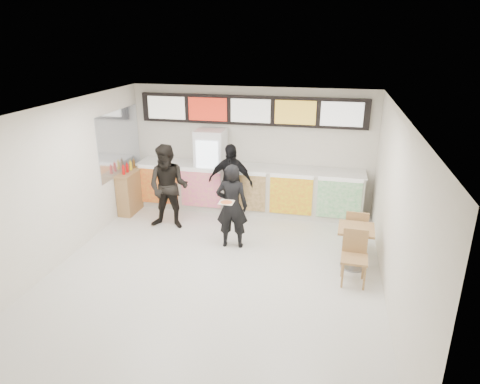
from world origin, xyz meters
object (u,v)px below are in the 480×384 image
(service_counter, at_px, (248,189))
(condiment_ledge, at_px, (130,191))
(customer_main, at_px, (232,206))
(customer_mid, at_px, (230,182))
(cafe_table, at_px, (355,240))
(customer_left, at_px, (169,187))
(drinks_fridge, at_px, (211,170))

(service_counter, xyz_separation_m, condiment_ledge, (-2.82, -0.66, -0.04))
(service_counter, height_order, condiment_ledge, condiment_ledge)
(customer_main, height_order, customer_mid, customer_mid)
(cafe_table, bearing_deg, condiment_ledge, 165.63)
(condiment_ledge, bearing_deg, cafe_table, -17.07)
(service_counter, xyz_separation_m, customer_left, (-1.54, -1.34, 0.39))
(customer_mid, distance_m, cafe_table, 3.30)
(customer_main, distance_m, customer_left, 1.71)
(cafe_table, relative_size, condiment_ledge, 1.35)
(service_counter, bearing_deg, condiment_ledge, -166.78)
(service_counter, relative_size, condiment_ledge, 4.50)
(drinks_fridge, bearing_deg, service_counter, -0.99)
(customer_left, bearing_deg, customer_mid, 29.67)
(customer_main, height_order, cafe_table, customer_main)
(drinks_fridge, relative_size, cafe_table, 1.20)
(drinks_fridge, xyz_separation_m, condiment_ledge, (-1.89, -0.68, -0.47))
(service_counter, height_order, customer_main, customer_main)
(customer_main, height_order, customer_left, customer_left)
(customer_mid, bearing_deg, customer_main, -70.12)
(drinks_fridge, height_order, condiment_ledge, drinks_fridge)
(customer_left, distance_m, cafe_table, 4.17)
(cafe_table, bearing_deg, customer_mid, 151.36)
(drinks_fridge, height_order, customer_main, drinks_fridge)
(drinks_fridge, distance_m, cafe_table, 4.16)
(customer_mid, height_order, cafe_table, customer_mid)
(drinks_fridge, relative_size, condiment_ledge, 1.62)
(customer_mid, distance_m, condiment_ledge, 2.55)
(drinks_fridge, relative_size, customer_main, 1.12)
(customer_mid, relative_size, condiment_ledge, 1.49)
(drinks_fridge, height_order, cafe_table, drinks_fridge)
(drinks_fridge, xyz_separation_m, customer_main, (0.99, -1.96, -0.11))
(drinks_fridge, xyz_separation_m, customer_mid, (0.64, -0.61, -0.08))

